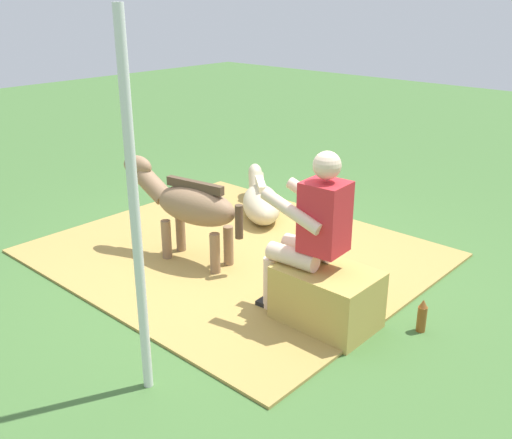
# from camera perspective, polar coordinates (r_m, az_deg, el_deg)

# --- Properties ---
(ground_plane) EXTENTS (24.00, 24.00, 0.00)m
(ground_plane) POSITION_cam_1_polar(r_m,az_deg,el_deg) (5.23, -1.61, -5.12)
(ground_plane) COLOR #426B33
(hay_patch) EXTENTS (3.39, 2.95, 0.02)m
(hay_patch) POSITION_cam_1_polar(r_m,az_deg,el_deg) (5.57, -2.01, -3.29)
(hay_patch) COLOR #AD8C47
(hay_patch) RESTS_ON ground
(hay_bale) EXTENTS (0.72, 0.51, 0.45)m
(hay_bale) POSITION_cam_1_polar(r_m,az_deg,el_deg) (4.39, 6.91, -7.52)
(hay_bale) COLOR tan
(hay_bale) RESTS_ON ground
(person_seated) EXTENTS (0.68, 0.44, 1.33)m
(person_seated) POSITION_cam_1_polar(r_m,az_deg,el_deg) (4.26, 5.38, -0.92)
(person_seated) COLOR beige
(person_seated) RESTS_ON ground
(pony_standing) EXTENTS (1.34, 0.44, 0.92)m
(pony_standing) POSITION_cam_1_polar(r_m,az_deg,el_deg) (5.26, -6.67, 1.48)
(pony_standing) COLOR #8C6B4C
(pony_standing) RESTS_ON ground
(pony_lying) EXTENTS (1.17, 1.11, 0.42)m
(pony_lying) POSITION_cam_1_polar(r_m,az_deg,el_deg) (6.43, 0.44, 1.88)
(pony_lying) COLOR beige
(pony_lying) RESTS_ON ground
(soda_bottle) EXTENTS (0.07, 0.07, 0.26)m
(soda_bottle) POSITION_cam_1_polar(r_m,az_deg,el_deg) (4.48, 15.92, -9.05)
(soda_bottle) COLOR brown
(soda_bottle) RESTS_ON ground
(tent_pole_left) EXTENTS (0.06, 0.06, 2.29)m
(tent_pole_left) POSITION_cam_1_polar(r_m,az_deg,el_deg) (3.36, -11.74, 0.19)
(tent_pole_left) COLOR silver
(tent_pole_left) RESTS_ON ground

